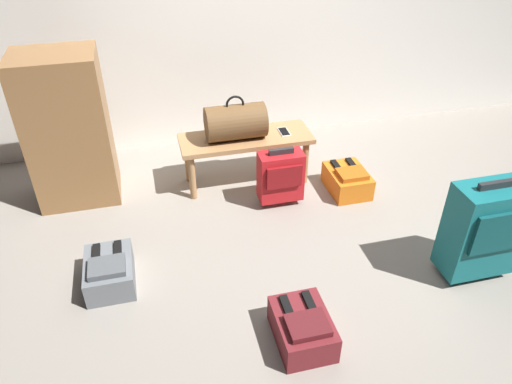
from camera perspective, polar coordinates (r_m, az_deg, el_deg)
The scene contains 10 objects.
ground_plane at distance 3.33m, azimuth 5.80°, elevation -5.40°, with size 6.60×6.60×0.00m, color gray.
bench at distance 3.71m, azimuth -1.20°, elevation 5.69°, with size 1.00×0.36×0.40m.
duffel_bag_brown at distance 3.61m, azimuth -2.43°, elevation 8.23°, with size 0.44×0.26×0.34m.
cell_phone at distance 3.75m, azimuth 3.31°, elevation 7.07°, with size 0.07×0.14×0.01m.
suitcase_upright_teal at distance 3.14m, azimuth 25.16°, elevation -3.94°, with size 0.42×0.26×0.68m.
suitcase_small_red at distance 3.51m, azimuth 2.91°, elevation 1.91°, with size 0.32×0.18×0.46m.
backpack_orange at distance 3.79m, azimuth 10.68°, elevation 1.39°, with size 0.28×0.38×0.21m.
backpack_maroon at distance 2.66m, azimuth 5.50°, elevation -15.62°, with size 0.28×0.38×0.21m.
backpack_grey at distance 3.07m, azimuth -16.82°, elevation -8.94°, with size 0.28×0.38×0.21m.
side_cabinet at distance 3.70m, azimuth -21.20°, elevation 6.80°, with size 0.56×0.44×1.10m.
Camera 1 is at (-0.94, -2.38, 2.13)m, focal length 34.05 mm.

